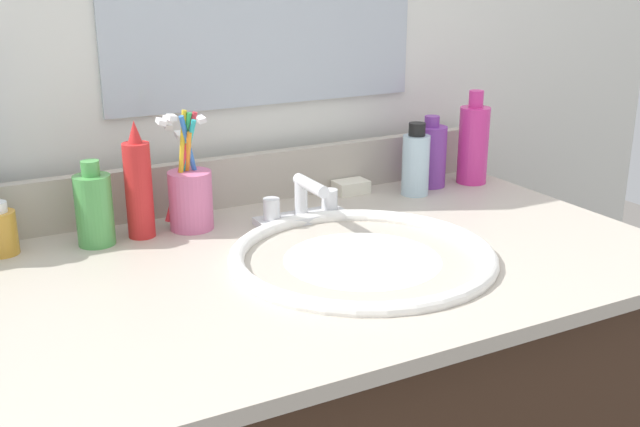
% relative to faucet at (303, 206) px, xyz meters
% --- Properties ---
extents(countertop, '(1.10, 0.64, 0.02)m').
position_rel_faucet_xyz_m(countertop, '(-0.08, -0.16, -0.04)').
color(countertop, '#B2A899').
rests_on(countertop, vanity_cabinet).
extents(backsplash, '(1.10, 0.02, 0.09)m').
position_rel_faucet_xyz_m(backsplash, '(-0.08, 0.15, 0.02)').
color(backsplash, '#B2A899').
rests_on(backsplash, countertop).
extents(back_wall, '(2.20, 0.04, 1.30)m').
position_rel_faucet_xyz_m(back_wall, '(-0.08, 0.21, -0.24)').
color(back_wall, silver).
rests_on(back_wall, ground_plane).
extents(sink_basin, '(0.40, 0.40, 0.11)m').
position_rel_faucet_xyz_m(sink_basin, '(0.00, -0.19, -0.06)').
color(sink_basin, white).
rests_on(sink_basin, countertop).
extents(faucet, '(0.16, 0.10, 0.08)m').
position_rel_faucet_xyz_m(faucet, '(0.00, 0.00, 0.00)').
color(faucet, silver).
rests_on(faucet, countertop).
extents(bottle_soap_pink, '(0.06, 0.06, 0.18)m').
position_rel_faucet_xyz_m(bottle_soap_pink, '(0.41, 0.06, 0.05)').
color(bottle_soap_pink, '#D8338C').
rests_on(bottle_soap_pink, countertop).
extents(bottle_toner_green, '(0.06, 0.06, 0.13)m').
position_rel_faucet_xyz_m(bottle_toner_green, '(-0.33, 0.06, 0.03)').
color(bottle_toner_green, '#4C9E4C').
rests_on(bottle_toner_green, countertop).
extents(bottle_cream_purple, '(0.06, 0.06, 0.14)m').
position_rel_faucet_xyz_m(bottle_cream_purple, '(0.32, 0.08, 0.03)').
color(bottle_cream_purple, '#7A3899').
rests_on(bottle_cream_purple, countertop).
extents(bottle_oil_amber, '(0.05, 0.05, 0.08)m').
position_rel_faucet_xyz_m(bottle_oil_amber, '(-0.47, 0.08, 0.01)').
color(bottle_oil_amber, gold).
rests_on(bottle_oil_amber, countertop).
extents(bottle_spray_red, '(0.04, 0.04, 0.19)m').
position_rel_faucet_xyz_m(bottle_spray_red, '(-0.26, 0.06, 0.05)').
color(bottle_spray_red, red).
rests_on(bottle_spray_red, countertop).
extents(bottle_gel_clear, '(0.05, 0.05, 0.14)m').
position_rel_faucet_xyz_m(bottle_gel_clear, '(0.26, 0.04, 0.03)').
color(bottle_gel_clear, silver).
rests_on(bottle_gel_clear, countertop).
extents(cup_pink, '(0.08, 0.08, 0.20)m').
position_rel_faucet_xyz_m(cup_pink, '(-0.18, 0.06, 0.03)').
color(cup_pink, '#D16693').
rests_on(cup_pink, countertop).
extents(soap_bar, '(0.06, 0.04, 0.02)m').
position_rel_faucet_xyz_m(soap_bar, '(0.16, 0.11, -0.02)').
color(soap_bar, white).
rests_on(soap_bar, countertop).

